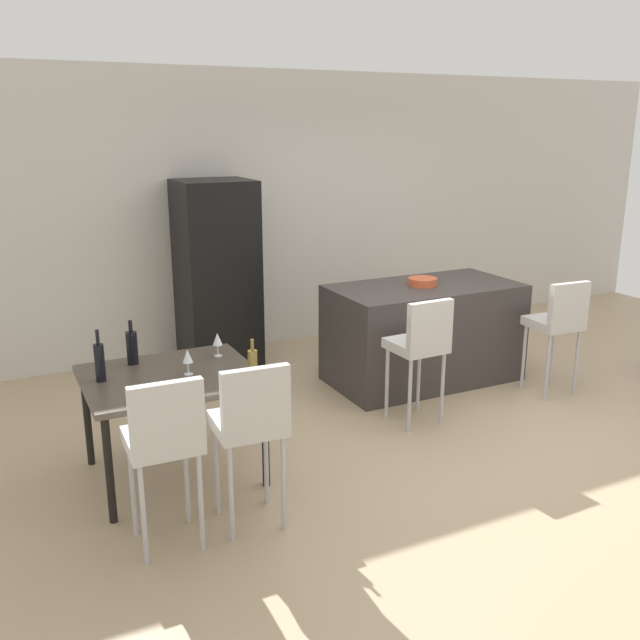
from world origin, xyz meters
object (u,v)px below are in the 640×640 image
object	(u,v)px
wine_glass_far	(188,357)
fruit_bowl	(423,282)
wine_bottle_middle	(100,362)
kitchen_island	(423,333)
refrigerator	(217,274)
dining_table	(171,384)
bar_chair_left	(421,342)
bar_chair_middle	(559,319)
wine_bottle_right	(132,347)
dining_chair_near	(164,436)
dining_chair_far	(251,419)
wine_glass_near	(217,340)
wine_bottle_left	(253,364)

from	to	relation	value
wine_glass_far	fruit_bowl	size ratio (longest dim) A/B	0.65
wine_bottle_middle	fruit_bowl	world-z (taller)	wine_bottle_middle
kitchen_island	refrigerator	world-z (taller)	refrigerator
dining_table	fruit_bowl	world-z (taller)	fruit_bowl
bar_chair_left	bar_chair_middle	distance (m)	1.45
wine_bottle_right	refrigerator	distance (m)	2.20
wine_bottle_middle	fruit_bowl	bearing A→B (deg)	13.78
bar_chair_left	dining_chair_near	bearing A→B (deg)	-160.09
kitchen_island	wine_glass_far	bearing A→B (deg)	-160.96
wine_glass_far	bar_chair_middle	bearing A→B (deg)	0.41
dining_chair_far	dining_chair_near	bearing A→B (deg)	-179.99
bar_chair_left	wine_glass_near	xyz separation A→B (m)	(-1.59, 0.25, 0.17)
kitchen_island	dining_table	distance (m)	2.73
kitchen_island	fruit_bowl	distance (m)	0.50
wine_bottle_left	refrigerator	size ratio (longest dim) A/B	0.15
wine_bottle_left	wine_glass_far	world-z (taller)	wine_bottle_left
bar_chair_middle	wine_bottle_right	world-z (taller)	wine_bottle_right
wine_glass_far	wine_glass_near	bearing A→B (deg)	42.77
bar_chair_left	wine_glass_near	distance (m)	1.61
refrigerator	wine_bottle_right	bearing A→B (deg)	-123.72
wine_bottle_middle	refrigerator	distance (m)	2.55
dining_chair_near	dining_table	bearing A→B (deg)	73.14
wine_bottle_left	wine_glass_near	size ratio (longest dim) A/B	1.60
bar_chair_left	wine_bottle_left	bearing A→B (deg)	-168.37
dining_chair_far	fruit_bowl	bearing A→B (deg)	35.48
dining_chair_far	wine_bottle_right	bearing A→B (deg)	110.14
wine_bottle_left	wine_glass_near	xyz separation A→B (m)	(-0.05, 0.57, 0.02)
wine_bottle_middle	kitchen_island	bearing A→B (deg)	13.54
dining_chair_far	fruit_bowl	world-z (taller)	dining_chair_far
wine_bottle_middle	wine_glass_near	bearing A→B (deg)	9.85
bar_chair_middle	dining_table	xyz separation A→B (m)	(-3.45, 0.03, -0.03)
dining_chair_near	dining_chair_far	size ratio (longest dim) A/B	1.00
wine_bottle_left	refrigerator	world-z (taller)	refrigerator
dining_chair_far	wine_bottle_left	world-z (taller)	dining_chair_far
bar_chair_left	kitchen_island	bearing A→B (deg)	53.89
wine_glass_far	fruit_bowl	xyz separation A→B (m)	(2.47, 0.87, 0.09)
wine_bottle_middle	fruit_bowl	distance (m)	3.10
dining_chair_near	wine_glass_near	bearing A→B (deg)	58.11
wine_bottle_left	fruit_bowl	distance (m)	2.42
fruit_bowl	bar_chair_left	bearing A→B (deg)	-124.69
kitchen_island	fruit_bowl	xyz separation A→B (m)	(-0.03, 0.01, 0.50)
bar_chair_left	wine_bottle_left	size ratio (longest dim) A/B	3.77
kitchen_island	dining_chair_far	xyz separation A→B (m)	(-2.35, -1.65, 0.24)
dining_chair_near	wine_bottle_left	xyz separation A→B (m)	(0.71, 0.50, 0.15)
kitchen_island	wine_bottle_right	bearing A→B (deg)	-170.12
dining_table	fruit_bowl	xyz separation A→B (m)	(2.58, 0.81, 0.29)
kitchen_island	dining_chair_near	xyz separation A→B (m)	(-2.86, -1.65, 0.24)
dining_table	wine_glass_far	world-z (taller)	wine_glass_far
dining_chair_far	wine_glass_near	distance (m)	1.09
dining_chair_near	wine_glass_far	bearing A→B (deg)	65.19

